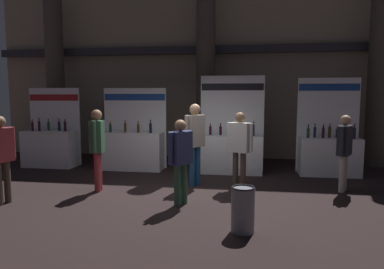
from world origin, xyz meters
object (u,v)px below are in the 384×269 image
at_px(exhibitor_booth_1, 132,148).
at_px(visitor_4, 181,154).
at_px(visitor_5, 240,143).
at_px(exhibitor_booth_3, 329,152).
at_px(exhibitor_booth_2, 231,149).
at_px(exhibitor_booth_0, 51,146).
at_px(trash_bin, 243,209).
at_px(visitor_1, 195,136).
at_px(visitor_0, 1,152).
at_px(visitor_6, 97,143).
at_px(visitor_3, 344,146).

bearing_deg(exhibitor_booth_1, visitor_4, -57.01).
bearing_deg(visitor_5, exhibitor_booth_3, 61.70).
distance_m(exhibitor_booth_2, visitor_5, 1.64).
bearing_deg(exhibitor_booth_0, trash_bin, -36.85).
bearing_deg(visitor_5, trash_bin, -62.80).
height_order(visitor_1, visitor_5, visitor_1).
xyz_separation_m(visitor_0, visitor_4, (3.29, 0.45, -0.04)).
bearing_deg(visitor_0, visitor_6, 142.55).
distance_m(visitor_0, visitor_5, 4.69).
relative_size(visitor_1, visitor_6, 1.06).
bearing_deg(visitor_0, trash_bin, 94.64).
xyz_separation_m(exhibitor_booth_0, exhibitor_booth_1, (2.43, -0.02, -0.00)).
bearing_deg(visitor_4, visitor_1, -148.99).
distance_m(exhibitor_booth_1, visitor_0, 3.67).
distance_m(trash_bin, visitor_4, 1.74).
height_order(exhibitor_booth_0, visitor_4, exhibitor_booth_0).
relative_size(exhibitor_booth_2, visitor_3, 1.57).
distance_m(exhibitor_booth_0, visitor_6, 3.35).
height_order(trash_bin, visitor_5, visitor_5).
bearing_deg(visitor_5, visitor_6, -142.48).
height_order(exhibitor_booth_3, visitor_3, exhibitor_booth_3).
xyz_separation_m(exhibitor_booth_2, visitor_5, (0.24, -1.58, 0.39)).
xyz_separation_m(visitor_5, visitor_6, (-2.95, -0.66, 0.02)).
bearing_deg(visitor_0, exhibitor_booth_0, -149.24).
bearing_deg(visitor_3, exhibitor_booth_0, -75.41).
xyz_separation_m(exhibitor_booth_1, exhibitor_booth_3, (5.18, 0.07, 0.01)).
relative_size(exhibitor_booth_0, visitor_3, 1.38).
xyz_separation_m(visitor_0, visitor_3, (6.51, 1.86, -0.01)).
xyz_separation_m(exhibitor_booth_3, visitor_0, (-6.57, -3.44, 0.38)).
distance_m(exhibitor_booth_2, visitor_1, 1.72).
xyz_separation_m(exhibitor_booth_3, trash_bin, (-2.14, -4.15, -0.26)).
distance_m(exhibitor_booth_0, exhibitor_booth_2, 5.14).
relative_size(exhibitor_booth_0, exhibitor_booth_1, 1.00).
bearing_deg(visitor_5, visitor_0, -132.83).
xyz_separation_m(exhibitor_booth_0, visitor_5, (5.38, -1.62, 0.41)).
bearing_deg(visitor_1, exhibitor_booth_3, -26.87).
xyz_separation_m(exhibitor_booth_0, visitor_1, (4.39, -1.51, 0.51)).
distance_m(visitor_3, visitor_4, 3.52).
distance_m(exhibitor_booth_0, visitor_5, 5.63).
bearing_deg(visitor_5, visitor_3, 27.20).
height_order(visitor_0, visitor_6, visitor_6).
bearing_deg(visitor_0, exhibitor_booth_2, 142.97).
distance_m(exhibitor_booth_1, visitor_1, 2.51).
bearing_deg(visitor_1, exhibitor_booth_0, 108.27).
relative_size(exhibitor_booth_3, visitor_5, 1.48).
height_order(trash_bin, visitor_1, visitor_1).
relative_size(exhibitor_booth_1, visitor_0, 1.35).
bearing_deg(exhibitor_booth_3, visitor_6, -155.85).
distance_m(visitor_1, visitor_6, 2.11).
xyz_separation_m(exhibitor_booth_0, visitor_6, (2.42, -2.28, 0.42)).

